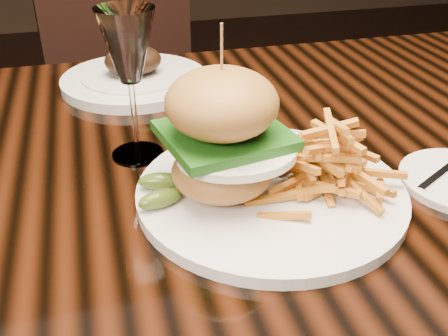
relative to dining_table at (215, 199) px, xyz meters
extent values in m
cube|color=black|center=(0.00, 0.00, 0.06)|extent=(1.60, 0.90, 0.04)
cube|color=black|center=(0.74, 0.39, -0.32)|extent=(0.06, 0.06, 0.71)
cylinder|color=silver|center=(0.04, -0.12, 0.08)|extent=(0.33, 0.33, 0.01)
ellipsoid|color=olive|center=(-0.02, -0.12, 0.12)|extent=(0.12, 0.12, 0.05)
ellipsoid|color=silver|center=(-0.01, -0.14, 0.15)|extent=(0.14, 0.11, 0.01)
ellipsoid|color=orange|center=(0.02, -0.15, 0.16)|extent=(0.03, 0.03, 0.01)
cube|color=#255E17|center=(-0.02, -0.12, 0.16)|extent=(0.16, 0.15, 0.01)
ellipsoid|color=olive|center=(-0.02, -0.12, 0.21)|extent=(0.13, 0.13, 0.08)
cylinder|color=#A2724B|center=(-0.02, -0.12, 0.24)|extent=(0.00, 0.00, 0.10)
ellipsoid|color=#304713|center=(-0.10, -0.13, 0.10)|extent=(0.06, 0.03, 0.02)
ellipsoid|color=#304713|center=(-0.09, -0.10, 0.10)|extent=(0.06, 0.03, 0.02)
cube|color=silver|center=(0.28, -0.14, 0.09)|extent=(0.12, 0.08, 0.00)
cube|color=silver|center=(0.03, -0.07, 0.09)|extent=(0.09, 0.09, 0.03)
cylinder|color=white|center=(-0.11, 0.02, 0.08)|extent=(0.07, 0.07, 0.00)
cylinder|color=white|center=(-0.11, 0.02, 0.13)|extent=(0.01, 0.01, 0.11)
cone|color=white|center=(-0.11, 0.02, 0.23)|extent=(0.08, 0.08, 0.09)
cylinder|color=silver|center=(-0.08, 0.29, 0.09)|extent=(0.27, 0.27, 0.02)
cylinder|color=silver|center=(-0.08, 0.29, 0.09)|extent=(0.19, 0.19, 0.02)
ellipsoid|color=black|center=(-0.08, 0.29, 0.12)|extent=(0.10, 0.09, 0.05)
ellipsoid|color=#255E17|center=(-0.07, 0.28, 0.16)|extent=(0.04, 0.03, 0.01)
cube|color=black|center=(-0.03, 0.80, -0.22)|extent=(0.52, 0.52, 0.06)
cube|color=black|center=(-0.06, 1.01, 0.03)|extent=(0.46, 0.12, 0.50)
cylinder|color=black|center=(-0.19, 0.58, -0.45)|extent=(0.04, 0.04, 0.45)
cylinder|color=black|center=(0.19, 0.64, -0.45)|extent=(0.04, 0.04, 0.45)
cylinder|color=black|center=(-0.25, 0.96, -0.45)|extent=(0.04, 0.04, 0.45)
cylinder|color=black|center=(0.13, 1.02, -0.45)|extent=(0.04, 0.04, 0.45)
camera|label=1|loc=(-0.15, -0.63, 0.43)|focal=42.00mm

